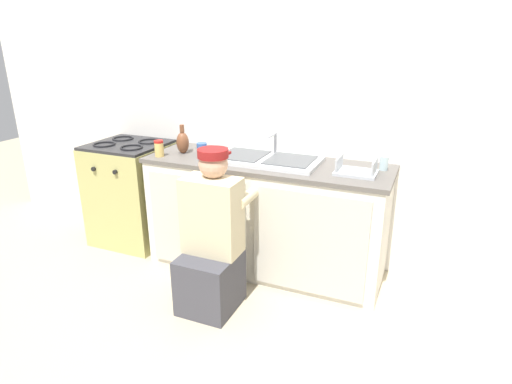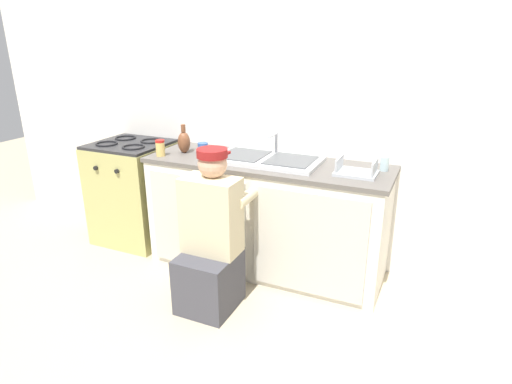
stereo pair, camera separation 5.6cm
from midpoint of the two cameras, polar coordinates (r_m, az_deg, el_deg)
name	(u,v)px [view 1 (the left image)]	position (r m, az deg, el deg)	size (l,w,h in m)	color
ground_plane	(251,283)	(3.34, -1.18, -12.07)	(12.00, 12.00, 0.00)	tan
back_wall	(283,106)	(3.47, 3.14, 11.33)	(6.00, 0.10, 2.50)	silver
counter_cabinet	(265,218)	(3.37, 0.78, -3.49)	(1.83, 0.62, 0.85)	silver
countertop	(266,164)	(3.23, 0.88, 3.80)	(1.87, 0.62, 0.03)	#5B5651
sink_double_basin	(266,159)	(3.22, 0.90, 4.42)	(0.80, 0.44, 0.19)	silver
stove_range	(132,192)	(4.01, -16.56, -0.05)	(0.63, 0.62, 0.92)	tan
plumber_person	(212,244)	(2.91, -6.47, -6.97)	(0.42, 0.61, 1.10)	#3F3F47
water_glass	(384,163)	(3.13, 16.20, 3.72)	(0.06, 0.06, 0.10)	#ADC6CC
vase_decorative	(183,142)	(3.50, -10.21, 6.57)	(0.10, 0.10, 0.23)	brown
dish_rack_tray	(356,171)	(3.00, 12.68, 2.81)	(0.28, 0.22, 0.11)	#B2B7BC
coffee_mug	(202,149)	(3.43, -7.65, 5.71)	(0.13, 0.08, 0.09)	#335699
condiment_jar	(159,148)	(3.44, -13.26, 5.67)	(0.07, 0.07, 0.13)	#DBB760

